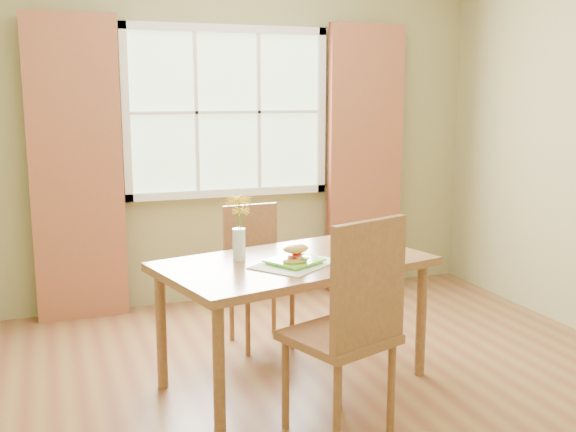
% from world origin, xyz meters
% --- Properties ---
extents(room, '(4.24, 3.84, 2.74)m').
position_xyz_m(room, '(0.00, 0.00, 1.35)').
color(room, brown).
rests_on(room, ground).
extents(window, '(1.62, 0.06, 1.32)m').
position_xyz_m(window, '(0.00, 1.87, 1.50)').
color(window, '#B8E1AA').
rests_on(window, room).
extents(curtain_left, '(0.65, 0.08, 2.20)m').
position_xyz_m(curtain_left, '(-1.15, 1.78, 1.10)').
color(curtain_left, '#5F2516').
rests_on(curtain_left, room).
extents(curtain_right, '(0.65, 0.08, 2.20)m').
position_xyz_m(curtain_right, '(1.15, 1.78, 1.10)').
color(curtain_right, '#5F2516').
rests_on(curtain_right, room).
extents(dining_table, '(1.64, 1.17, 0.72)m').
position_xyz_m(dining_table, '(-0.07, 0.19, 0.65)').
color(dining_table, brown).
rests_on(dining_table, room).
extents(chair_near, '(0.58, 0.58, 1.09)m').
position_xyz_m(chair_near, '(-0.04, -0.52, 0.60)').
color(chair_near, brown).
rests_on(chair_near, room).
extents(chair_far, '(0.41, 0.41, 0.91)m').
position_xyz_m(chair_far, '(-0.08, 0.89, 0.50)').
color(chair_far, brown).
rests_on(chair_far, room).
extents(placemat, '(0.56, 0.53, 0.01)m').
position_xyz_m(placemat, '(-0.10, 0.09, 0.73)').
color(placemat, beige).
rests_on(placemat, dining_table).
extents(plate, '(0.34, 0.34, 0.01)m').
position_xyz_m(plate, '(-0.11, 0.09, 0.74)').
color(plate, '#6AE038').
rests_on(plate, placemat).
extents(croissant_sandwich, '(0.16, 0.11, 0.11)m').
position_xyz_m(croissant_sandwich, '(-0.12, 0.03, 0.80)').
color(croissant_sandwich, gold).
rests_on(croissant_sandwich, plate).
extents(water_glass, '(0.07, 0.07, 0.11)m').
position_xyz_m(water_glass, '(0.18, 0.15, 0.78)').
color(water_glass, silver).
rests_on(water_glass, dining_table).
extents(flower_vase, '(0.15, 0.15, 0.37)m').
position_xyz_m(flower_vase, '(-0.37, 0.28, 0.95)').
color(flower_vase, silver).
rests_on(flower_vase, dining_table).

